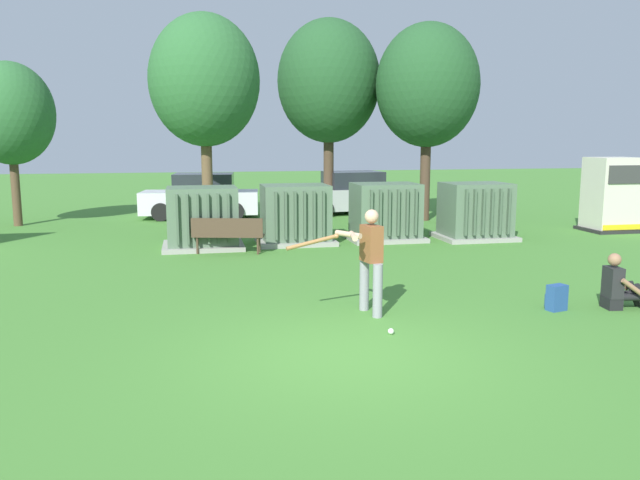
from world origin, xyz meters
TOP-DOWN VIEW (x-y plane):
  - ground_plane at (0.00, 0.00)m, footprint 96.00×96.00m
  - transformer_west at (-1.69, 8.91)m, footprint 2.10×1.70m
  - transformer_mid_west at (0.83, 9.19)m, footprint 2.10×1.70m
  - transformer_mid_east at (3.45, 9.23)m, footprint 2.10×1.70m
  - transformer_east at (6.04, 8.87)m, footprint 2.10×1.70m
  - generator_enclosure at (10.91, 9.49)m, footprint 1.60×1.40m
  - park_bench at (-1.10, 7.93)m, footprint 1.84×0.82m
  - batter at (0.81, 1.87)m, footprint 1.61×0.75m
  - sports_ball at (0.85, 0.73)m, footprint 0.09×0.09m
  - seated_spectator at (5.09, 1.33)m, footprint 0.75×0.59m
  - backpack at (4.00, 1.44)m, footprint 0.36×0.32m
  - tree_left at (-7.63, 14.57)m, footprint 2.80×2.80m
  - tree_center_left at (-1.41, 13.57)m, footprint 3.61×3.61m
  - tree_center_right at (3.12, 15.22)m, footprint 3.75×3.75m
  - tree_right at (6.15, 13.18)m, footprint 3.56×3.56m
  - parked_car_leftmost at (-1.59, 15.51)m, footprint 4.37×2.30m
  - parked_car_left_of_center at (4.09, 15.74)m, footprint 4.38×2.31m

SIDE VIEW (x-z plane):
  - ground_plane at x=0.00m, z-range 0.00..0.00m
  - sports_ball at x=0.85m, z-range 0.00..0.09m
  - backpack at x=4.00m, z-range -0.01..0.43m
  - seated_spectator at x=5.09m, z-range -0.11..0.86m
  - park_bench at x=-1.10m, z-range 0.08..0.99m
  - parked_car_leftmost at x=-1.59m, z-range -0.06..1.56m
  - parked_car_left_of_center at x=4.09m, z-range -0.06..1.56m
  - transformer_west at x=-1.69m, z-range -0.02..1.60m
  - transformer_mid_west at x=0.83m, z-range -0.02..1.60m
  - transformer_mid_east at x=3.45m, z-range -0.02..1.60m
  - transformer_east at x=6.04m, z-range -0.02..1.60m
  - batter at x=0.81m, z-range 0.11..1.85m
  - generator_enclosure at x=10.91m, z-range -0.01..2.29m
  - tree_left at x=-7.63m, z-range 0.99..6.34m
  - tree_right at x=6.15m, z-range 1.27..8.07m
  - tree_center_left at x=-1.41m, z-range 1.28..8.18m
  - tree_center_right at x=3.12m, z-range 1.33..8.51m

